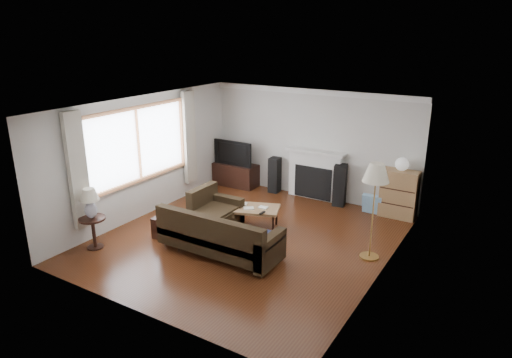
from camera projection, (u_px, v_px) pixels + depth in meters
The scene contains 17 objects.
room at pixel (247, 176), 8.17m from camera, with size 5.10×5.60×2.54m.
window at pixel (139, 144), 9.12m from camera, with size 0.12×2.74×1.54m, color brown.
curtain_near at pixel (78, 171), 7.91m from camera, with size 0.10×0.35×2.10m, color beige.
curtain_far at pixel (189, 137), 10.38m from camera, with size 0.10×0.35×2.10m, color beige.
fireplace at pixel (315, 174), 10.44m from camera, with size 1.40×0.26×1.15m, color white.
tv_stand at pixel (236, 175), 11.42m from camera, with size 1.11×0.50×0.56m, color black.
television at pixel (236, 152), 11.24m from camera, with size 1.06×0.14×0.61m, color black.
speaker_left at pixel (275, 175), 10.91m from camera, with size 0.24×0.28×0.85m, color black.
speaker_right at pixel (340, 185), 10.07m from camera, with size 0.26×0.31×0.93m, color black.
bookshelf at pixel (399, 194), 9.41m from camera, with size 0.74×0.35×1.01m, color #956E45.
globe_lamp at pixel (402, 164), 9.21m from camera, with size 0.27×0.27×0.27m, color white.
sectional_sofa at pixel (220, 234), 7.89m from camera, with size 2.35×1.72×0.76m, color black.
coffee_table at pixel (251, 217), 8.99m from camera, with size 1.10×0.60×0.43m, color olive.
footstool at pixel (169, 226), 8.62m from camera, with size 0.47×0.47×0.40m, color black.
floor_lamp at pixel (373, 212), 7.60m from camera, with size 0.44×0.44×1.69m, color #A97B3A.
side_table at pixel (94, 233), 8.12m from camera, with size 0.47×0.47×0.58m, color black.
table_lamp at pixel (90, 204), 7.95m from camera, with size 0.33×0.33×0.54m, color silver.
Camera 1 is at (4.18, -6.56, 3.75)m, focal length 32.00 mm.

